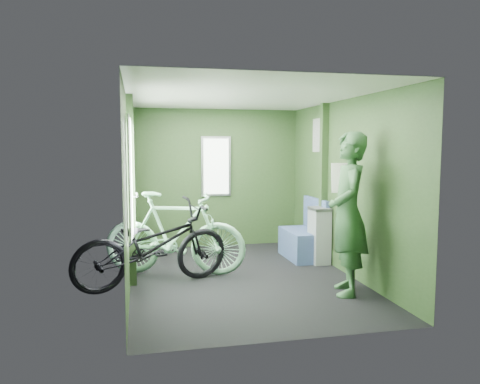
{
  "coord_description": "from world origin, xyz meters",
  "views": [
    {
      "loc": [
        -1.28,
        -5.74,
        1.69
      ],
      "look_at": [
        0.0,
        0.1,
        1.1
      ],
      "focal_mm": 35.0,
      "sensor_mm": 36.0,
      "label": 1
    }
  ],
  "objects_px": {
    "passenger": "(348,214)",
    "bench_seat": "(304,241)",
    "bicycle_mint": "(175,275)",
    "waste_box": "(319,235)",
    "bicycle_black": "(154,287)"
  },
  "relations": [
    {
      "from": "bicycle_mint",
      "to": "passenger",
      "type": "bearing_deg",
      "value": -105.01
    },
    {
      "from": "bicycle_mint",
      "to": "waste_box",
      "type": "xyz_separation_m",
      "value": [
        2.09,
        0.21,
        0.41
      ]
    },
    {
      "from": "waste_box",
      "to": "bench_seat",
      "type": "bearing_deg",
      "value": 109.4
    },
    {
      "from": "bicycle_mint",
      "to": "waste_box",
      "type": "bearing_deg",
      "value": -67.27
    },
    {
      "from": "waste_box",
      "to": "bench_seat",
      "type": "xyz_separation_m",
      "value": [
        -0.12,
        0.33,
        -0.14
      ]
    },
    {
      "from": "passenger",
      "to": "bench_seat",
      "type": "xyz_separation_m",
      "value": [
        0.1,
        1.71,
        -0.66
      ]
    },
    {
      "from": "bicycle_black",
      "to": "bench_seat",
      "type": "bearing_deg",
      "value": -85.01
    },
    {
      "from": "passenger",
      "to": "bench_seat",
      "type": "distance_m",
      "value": 1.83
    },
    {
      "from": "waste_box",
      "to": "bicycle_black",
      "type": "bearing_deg",
      "value": -164.56
    },
    {
      "from": "bicycle_black",
      "to": "bench_seat",
      "type": "xyz_separation_m",
      "value": [
        2.26,
        0.98,
        0.27
      ]
    },
    {
      "from": "waste_box",
      "to": "bench_seat",
      "type": "relative_size",
      "value": 0.9
    },
    {
      "from": "bench_seat",
      "to": "waste_box",
      "type": "bearing_deg",
      "value": -71.65
    },
    {
      "from": "bicycle_black",
      "to": "waste_box",
      "type": "relative_size",
      "value": 2.39
    },
    {
      "from": "bench_seat",
      "to": "bicycle_mint",
      "type": "bearing_deg",
      "value": -165.76
    },
    {
      "from": "passenger",
      "to": "bench_seat",
      "type": "height_order",
      "value": "passenger"
    }
  ]
}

